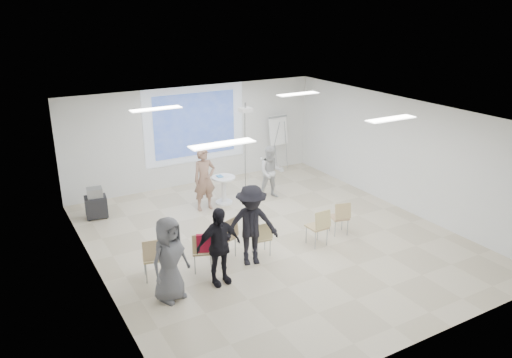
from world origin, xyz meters
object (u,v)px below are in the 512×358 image
chair_far_left (154,255)px  audience_mid (251,220)px  player_left (204,175)px  player_right (271,170)px  chair_left_inner (226,235)px  audience_left (219,241)px  chair_right_far (341,215)px  laptop (223,235)px  flipchart_easel (278,131)px  chair_right_inner (319,225)px  chair_center (262,236)px  av_cart (96,204)px  chair_left_mid (202,249)px  pedestal_table (224,188)px  audience_outer (169,254)px

chair_far_left → audience_mid: audience_mid is taller
player_left → player_right: player_left is taller
chair_far_left → chair_left_inner: bearing=15.4°
player_right → audience_left: audience_left is taller
chair_right_far → laptop: bearing=-173.1°
chair_left_inner → audience_mid: (0.37, -0.46, 0.44)m
chair_left_inner → chair_right_far: bearing=-26.8°
player_right → chair_right_far: (0.16, -2.92, -0.33)m
flipchart_easel → player_right: bearing=-128.9°
player_left → chair_right_inner: 3.58m
audience_left → audience_mid: bearing=19.5°
chair_far_left → laptop: size_ratio=2.65×
chair_far_left → flipchart_easel: 7.51m
laptop → flipchart_easel: flipchart_easel is taller
player_left → chair_left_inner: player_left is taller
chair_far_left → chair_center: 2.42m
av_cart → chair_left_mid: bearing=-64.5°
pedestal_table → chair_right_far: (1.54, -3.18, 0.06)m
player_right → av_cart: 4.83m
player_right → av_cart: bearing=-168.5°
chair_center → audience_mid: 0.67m
pedestal_table → chair_right_far: size_ratio=0.94×
player_left → chair_left_inner: bearing=-104.8°
chair_left_inner → chair_right_inner: size_ratio=1.06×
chair_right_far → player_left: bearing=140.0°
player_left → flipchart_easel: player_left is taller
av_cart → chair_center: bearing=-47.9°
laptop → flipchart_easel: 6.19m
audience_outer → chair_left_inner: bearing=6.9°
pedestal_table → laptop: bearing=-116.6°
player_right → audience_left: (-3.32, -3.44, 0.09)m
player_left → chair_left_mid: player_left is taller
audience_outer → pedestal_table: bearing=29.8°
pedestal_table → chair_far_left: chair_far_left is taller
pedestal_table → chair_right_inner: (0.75, -3.39, 0.09)m
audience_outer → player_left: bearing=35.3°
laptop → audience_mid: (0.40, -0.56, 0.49)m
player_right → player_left: bearing=-160.2°
chair_left_inner → av_cart: 4.15m
player_right → chair_right_inner: (-0.63, -3.13, -0.30)m
chair_left_inner → audience_mid: 0.74m
av_cart → chair_left_inner: bearing=-54.3°
chair_right_far → audience_mid: bearing=-161.8°
audience_left → flipchart_easel: (4.76, 5.38, 0.43)m
chair_far_left → chair_left_mid: (0.98, -0.19, -0.02)m
audience_mid → av_cart: bearing=135.0°
pedestal_table → player_left: (-0.62, -0.11, 0.52)m
player_right → chair_right_inner: size_ratio=1.85×
chair_right_far → audience_outer: audience_outer is taller
chair_right_inner → chair_far_left: bearing=171.6°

